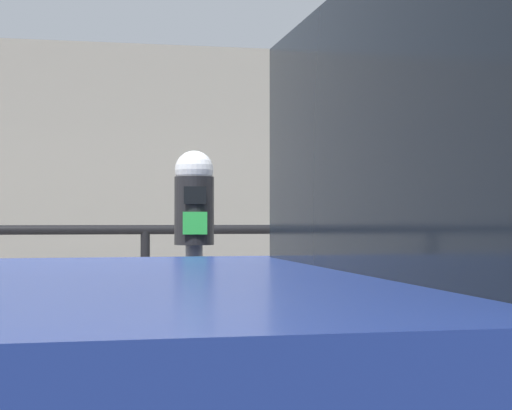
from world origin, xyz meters
name	(u,v)px	position (x,y,z in m)	size (l,w,h in m)	color
parking_meter	(194,249)	(0.07, 0.28, 1.12)	(0.16, 0.17, 1.40)	slate
pedestrian_at_meter	(337,260)	(0.74, 0.50, 1.05)	(0.59, 0.68, 1.64)	slate
background_railing	(145,275)	(0.00, 2.30, 0.88)	(24.06, 0.06, 1.08)	black
backdrop_wall	(131,205)	(0.00, 4.21, 1.36)	(32.00, 0.50, 2.71)	gray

